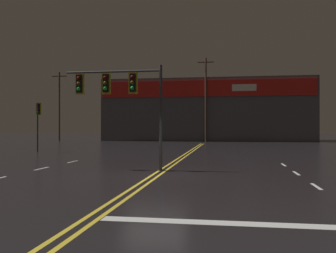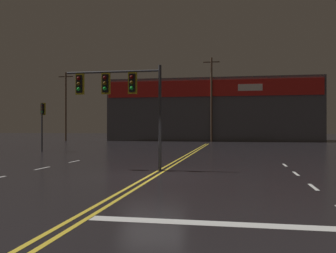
% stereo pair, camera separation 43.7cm
% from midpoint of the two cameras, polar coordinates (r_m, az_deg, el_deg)
% --- Properties ---
extents(ground_plane, '(200.00, 200.00, 0.00)m').
position_cam_midpoint_polar(ground_plane, '(15.19, -1.53, -7.54)').
color(ground_plane, black).
extents(road_markings, '(17.24, 60.00, 0.01)m').
position_cam_midpoint_polar(road_markings, '(13.46, 2.50, -8.49)').
color(road_markings, gold).
rests_on(road_markings, ground).
extents(traffic_signal_median, '(4.58, 0.36, 4.80)m').
position_cam_midpoint_polar(traffic_signal_median, '(17.58, -7.02, 5.65)').
color(traffic_signal_median, '#38383D').
rests_on(traffic_signal_median, ground).
extents(traffic_signal_corner_northwest, '(0.42, 0.36, 3.94)m').
position_cam_midpoint_polar(traffic_signal_corner_northwest, '(31.86, -18.20, 1.57)').
color(traffic_signal_corner_northwest, '#38383D').
rests_on(traffic_signal_corner_northwest, ground).
extents(building_backdrop, '(29.71, 10.23, 8.81)m').
position_cam_midpoint_polar(building_backdrop, '(56.22, 7.13, 2.40)').
color(building_backdrop, '#4C4C51').
rests_on(building_backdrop, ground).
extents(utility_pole_row, '(45.14, 0.26, 11.89)m').
position_cam_midpoint_polar(utility_pole_row, '(50.91, 8.58, 4.17)').
color(utility_pole_row, '#4C3828').
rests_on(utility_pole_row, ground).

